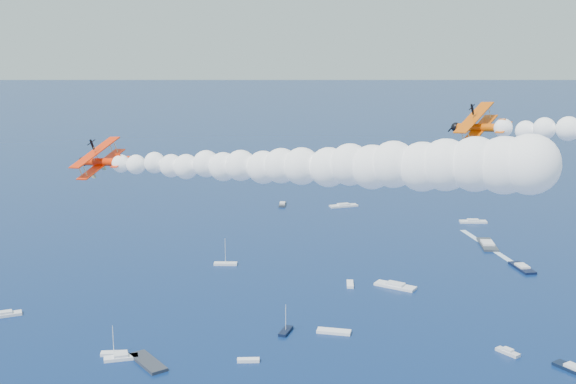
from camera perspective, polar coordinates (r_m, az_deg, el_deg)
The scene contains 4 objects.
biplane_lead at distance 94.21m, azimuth 14.53°, elevation 4.81°, with size 7.42×8.32×5.01m, color #D65004, non-canonical shape.
biplane_trail at distance 96.88m, azimuth -14.08°, elevation 2.26°, with size 7.41×8.31×5.01m, color #FD2C05, non-canonical shape.
smoke_trail_trail at distance 80.39m, azimuth 0.48°, elevation 2.09°, with size 55.06×6.73×9.85m, color white, non-canonical shape.
spectator_boats at distance 201.40m, azimuth 14.61°, elevation -8.09°, with size 216.59×174.09×0.70m.
Camera 1 is at (49.79, -67.76, 70.00)m, focal length 46.32 mm.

